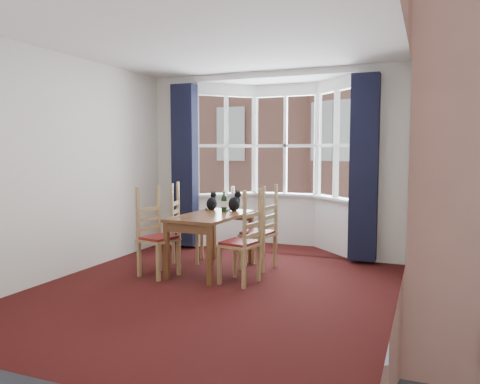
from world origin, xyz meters
The scene contains 21 objects.
floor centered at (0.00, 0.00, 0.00)m, with size 4.50×4.50×0.00m, color black.
ceiling centered at (0.00, 0.00, 2.80)m, with size 4.50×4.50×0.00m, color white.
wall_left centered at (-2.00, 0.00, 1.40)m, with size 4.50×4.50×0.00m, color silver.
wall_right centered at (2.00, 0.00, 1.40)m, with size 4.50×4.50×0.00m, color silver.
wall_near centered at (0.00, -2.25, 1.40)m, with size 4.00×4.00×0.00m, color silver.
wall_back_pier_left centered at (-1.65, 2.25, 1.40)m, with size 0.70×0.12×2.80m, color silver.
wall_back_pier_right centered at (1.65, 2.25, 1.40)m, with size 0.70×0.12×2.80m, color silver.
bay_window centered at (0.00, 2.75, 1.40)m, with size 2.76×0.94×2.80m.
curtain_left centered at (-1.42, 2.07, 1.35)m, with size 0.38×0.22×2.60m, color black.
curtain_right centered at (1.42, 2.07, 1.35)m, with size 0.38×0.22×2.60m, color black.
dining_table centered at (-0.38, 0.89, 0.65)m, with size 0.77×1.35×0.76m.
chair_left_near centered at (-0.98, 0.42, 0.47)m, with size 0.49×0.50×0.92m.
chair_left_far centered at (-1.01, 1.21, 0.47)m, with size 0.50×0.51×0.92m.
chair_right_near centered at (0.27, 0.48, 0.47)m, with size 0.46×0.48×0.92m.
chair_right_far centered at (0.24, 1.22, 0.47)m, with size 0.46×0.47×0.92m.
cat_left centered at (-0.58, 1.32, 0.86)m, with size 0.15×0.21×0.27m.
cat_right centered at (-0.24, 1.34, 0.87)m, with size 0.22×0.25×0.30m.
wine_bottle centered at (-0.32, 1.17, 0.88)m, with size 0.08×0.08×0.29m.
candle_tall centered at (-0.80, 2.60, 0.93)m, with size 0.06×0.06×0.12m, color white.
street centered at (0.00, 32.25, -6.00)m, with size 80.00×80.00×0.00m, color #333335.
tenement_building centered at (0.00, 14.01, 1.60)m, with size 18.40×7.80×15.20m.
Camera 1 is at (2.26, -4.64, 1.60)m, focal length 35.00 mm.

